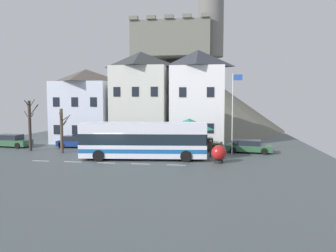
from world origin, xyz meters
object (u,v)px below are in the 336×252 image
(townhouse_02, at_px, (198,98))
(bare_tree_01, at_px, (62,130))
(parked_car_02, at_px, (11,141))
(public_bench, at_px, (191,146))
(townhouse_01, at_px, (141,98))
(parked_car_01, at_px, (198,144))
(pedestrian_01, at_px, (221,149))
(parked_car_03, at_px, (248,146))
(bus_shelter, at_px, (189,124))
(transit_bus, at_px, (144,141))
(parked_car_04, at_px, (118,143))
(harbour_buoy, at_px, (219,153))
(pedestrian_00, at_px, (211,147))
(pedestrian_02, at_px, (204,148))
(bare_tree_00, at_px, (30,124))
(townhouse_00, at_px, (86,106))
(flagpole, at_px, (233,108))
(hilltop_castle, at_px, (175,89))
(parked_car_00, at_px, (75,142))

(townhouse_02, distance_m, bare_tree_01, 15.83)
(parked_car_02, height_order, public_bench, parked_car_02)
(townhouse_01, xyz_separation_m, parked_car_01, (7.31, -4.38, -4.92))
(townhouse_02, distance_m, pedestrian_01, 10.67)
(parked_car_03, bearing_deg, bus_shelter, -156.52)
(transit_bus, bearing_deg, townhouse_01, 98.21)
(parked_car_04, xyz_separation_m, bare_tree_01, (-4.68, -3.50, 1.67))
(parked_car_03, distance_m, harbour_buoy, 6.78)
(parked_car_03, bearing_deg, parked_car_04, -173.84)
(parked_car_01, distance_m, pedestrian_00, 4.19)
(pedestrian_00, relative_size, pedestrian_02, 1.04)
(parked_car_02, bearing_deg, bare_tree_00, -24.81)
(transit_bus, xyz_separation_m, parked_car_02, (-16.73, 5.21, -0.98))
(townhouse_00, xyz_separation_m, bare_tree_00, (-2.77, -8.32, -1.84))
(pedestrian_02, relative_size, public_bench, 0.87)
(townhouse_00, height_order, flagpole, townhouse_00)
(hilltop_castle, xyz_separation_m, bare_tree_00, (-11.35, -29.25, -4.63))
(parked_car_03, xyz_separation_m, bare_tree_01, (-18.59, -3.16, 1.71))
(parked_car_01, bearing_deg, townhouse_02, -90.41)
(townhouse_00, relative_size, parked_car_04, 2.14)
(townhouse_00, height_order, public_bench, townhouse_00)
(parked_car_04, relative_size, public_bench, 2.41)
(hilltop_castle, xyz_separation_m, parked_car_00, (-7.80, -26.20, -6.76))
(townhouse_02, relative_size, bare_tree_00, 2.07)
(bus_shelter, relative_size, parked_car_00, 0.90)
(townhouse_00, height_order, harbour_buoy, townhouse_00)
(parked_car_00, distance_m, flagpole, 17.94)
(townhouse_00, height_order, bare_tree_01, townhouse_00)
(pedestrian_02, bearing_deg, bare_tree_01, 178.00)
(pedestrian_02, bearing_deg, harbour_buoy, -60.15)
(townhouse_01, xyz_separation_m, bus_shelter, (6.55, -6.87, -2.64))
(transit_bus, height_order, bare_tree_00, bare_tree_00)
(pedestrian_01, relative_size, bare_tree_00, 0.29)
(transit_bus, relative_size, parked_car_02, 2.45)
(pedestrian_00, relative_size, harbour_buoy, 1.07)
(townhouse_00, height_order, pedestrian_02, townhouse_00)
(flagpole, relative_size, bare_tree_01, 1.74)
(parked_car_01, distance_m, harbour_buoy, 7.23)
(parked_car_04, bearing_deg, townhouse_01, -99.92)
(pedestrian_02, bearing_deg, parked_car_02, 170.76)
(parked_car_02, xyz_separation_m, bare_tree_00, (3.82, -2.24, 2.09))
(transit_bus, relative_size, flagpole, 1.45)
(pedestrian_02, distance_m, harbour_buoy, 2.80)
(parked_car_03, relative_size, public_bench, 2.66)
(pedestrian_02, distance_m, bare_tree_01, 14.30)
(townhouse_00, relative_size, bus_shelter, 2.57)
(public_bench, distance_m, flagpole, 6.11)
(public_bench, bearing_deg, parked_car_03, -4.59)
(parked_car_02, bearing_deg, bare_tree_01, -15.97)
(hilltop_castle, distance_m, bare_tree_01, 31.40)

